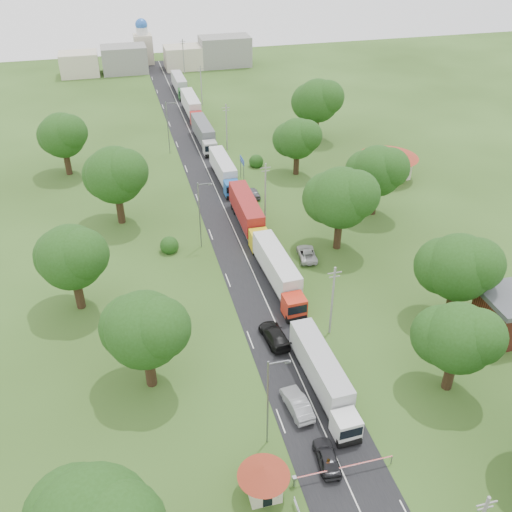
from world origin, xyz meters
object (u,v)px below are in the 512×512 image
object	(u,v)px
car_lane_front	(327,457)
car_lane_mid	(297,404)
boom_barrier	(329,471)
info_sign	(242,164)
pedestrian_near	(328,466)
truck_0	(323,375)
guard_booth	(264,477)

from	to	relation	value
car_lane_front	car_lane_mid	size ratio (longest dim) A/B	0.90
boom_barrier	info_sign	bearing A→B (deg)	83.76
info_sign	car_lane_mid	distance (m)	52.53
boom_barrier	pedestrian_near	world-z (taller)	pedestrian_near
car_lane_mid	info_sign	bearing A→B (deg)	-103.18
car_lane_front	car_lane_mid	distance (m)	6.50
boom_barrier	pedestrian_near	bearing A→B (deg)	80.80
info_sign	pedestrian_near	size ratio (longest dim) A/B	2.38
info_sign	car_lane_mid	bearing A→B (deg)	-97.53
info_sign	truck_0	distance (m)	50.34
truck_0	car_lane_mid	world-z (taller)	truck_0
car_lane_front	guard_booth	bearing A→B (deg)	18.81
guard_booth	truck_0	size ratio (longest dim) A/B	0.31
truck_0	pedestrian_near	xyz separation A→B (m)	(-2.89, -9.30, -1.22)
truck_0	car_lane_front	world-z (taller)	truck_0
boom_barrier	pedestrian_near	size ratio (longest dim) A/B	5.36
info_sign	pedestrian_near	xyz separation A→B (m)	(-6.48, -59.50, -2.14)
car_lane_front	pedestrian_near	size ratio (longest dim) A/B	2.59
guard_booth	pedestrian_near	world-z (taller)	guard_booth
pedestrian_near	boom_barrier	bearing A→B (deg)	-104.17
boom_barrier	car_lane_mid	distance (m)	7.97
boom_barrier	guard_booth	xyz separation A→B (m)	(-5.84, -0.00, 1.27)
car_lane_front	pedestrian_near	xyz separation A→B (m)	(-0.28, -1.00, 0.10)
truck_0	pedestrian_near	distance (m)	9.81
car_lane_front	car_lane_mid	bearing A→B (deg)	-78.85
car_lane_mid	pedestrian_near	xyz separation A→B (m)	(0.40, -7.46, 0.04)
boom_barrier	car_lane_mid	world-z (taller)	car_lane_mid
info_sign	pedestrian_near	bearing A→B (deg)	-96.21
info_sign	car_lane_front	bearing A→B (deg)	-96.05
guard_booth	car_lane_mid	bearing A→B (deg)	55.25
car_lane_front	pedestrian_near	distance (m)	1.04
truck_0	car_lane_front	size ratio (longest dim) A/B	3.19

